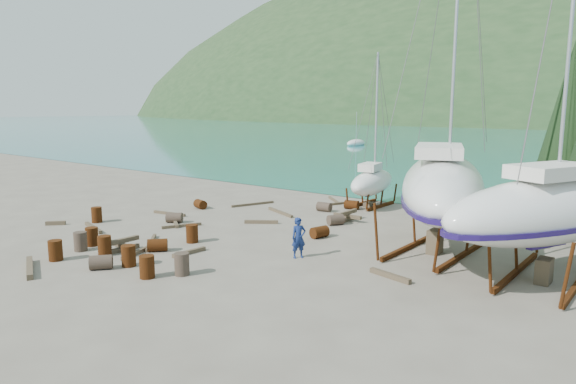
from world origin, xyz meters
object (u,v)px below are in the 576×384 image
Objects in this scene: large_sailboat_near at (443,185)px; worker at (299,238)px; small_sailboat_shore at (372,182)px; large_sailboat_far at (552,209)px.

worker is at bearing -153.33° from large_sailboat_near.
small_sailboat_shore is 5.57× the size of worker.
large_sailboat_far reaches higher than worker.
large_sailboat_far is 15.36m from small_sailboat_shore.
large_sailboat_near is 10.87m from small_sailboat_shore.
large_sailboat_near is at bearing -55.08° from small_sailboat_shore.
small_sailboat_shore is (-7.77, 7.48, -1.37)m from large_sailboat_near.
large_sailboat_far is at bearing -37.42° from large_sailboat_near.
large_sailboat_near is 4.96m from large_sailboat_far.
small_sailboat_shore is 12.89m from worker.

